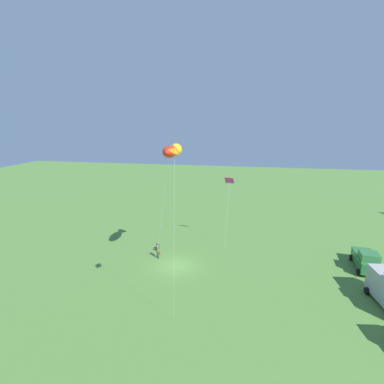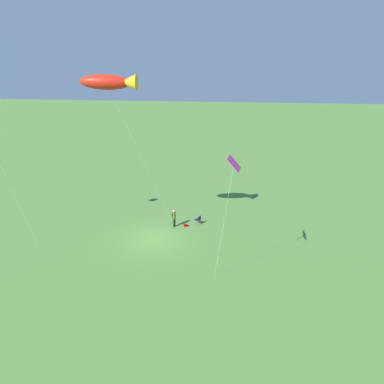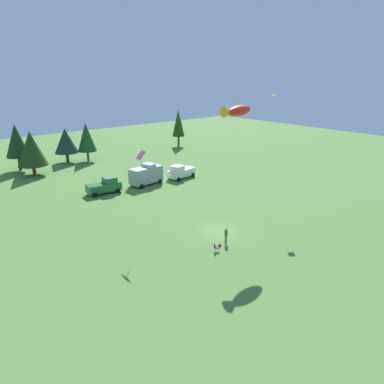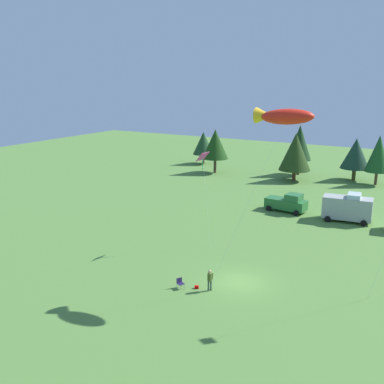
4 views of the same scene
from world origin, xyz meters
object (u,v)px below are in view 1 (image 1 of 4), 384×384
person_kite_flyer (158,250)px  kite_large_fish (171,151)px  folding_chair (157,247)px  backpack_on_grass (159,254)px  kite_delta_orange (175,152)px  kite_diamond_rainbow (229,182)px  truck_green_flatbed (366,260)px

person_kite_flyer → kite_large_fish: 13.38m
kite_large_fish → folding_chair: bearing=-149.2°
folding_chair → backpack_on_grass: folding_chair is taller
kite_large_fish → kite_delta_orange: kite_delta_orange is taller
kite_large_fish → backpack_on_grass: bearing=-148.6°
person_kite_flyer → kite_large_fish: bearing=68.4°
kite_large_fish → kite_delta_orange: 10.34m
kite_large_fish → person_kite_flyer: bearing=-144.0°
folding_chair → kite_diamond_rainbow: size_ratio=0.09×
folding_chair → kite_large_fish: size_ratio=0.06×
person_kite_flyer → backpack_on_grass: size_ratio=5.44×
backpack_on_grass → kite_diamond_rainbow: bearing=116.2°
backpack_on_grass → kite_large_fish: size_ratio=0.02×
folding_chair → truck_green_flatbed: bearing=115.5°
truck_green_flatbed → folding_chair: bearing=-85.8°
truck_green_flatbed → kite_diamond_rainbow: (-3.33, -15.69, 7.67)m
person_kite_flyer → kite_diamond_rainbow: bearing=154.9°
folding_chair → kite_large_fish: bearing=57.3°
truck_green_flatbed → backpack_on_grass: bearing=-83.0°
kite_large_fish → kite_diamond_rainbow: bearing=151.3°
person_kite_flyer → folding_chair: size_ratio=2.12×
kite_delta_orange → kite_diamond_rainbow: 20.01m
kite_large_fish → kite_delta_orange: bearing=16.3°
folding_chair → kite_large_fish: 14.87m
kite_delta_orange → kite_diamond_rainbow: bearing=173.5°
person_kite_flyer → kite_diamond_rainbow: (-5.11, 8.03, 7.75)m
truck_green_flatbed → kite_large_fish: size_ratio=0.37×
kite_diamond_rainbow → backpack_on_grass: bearing=-63.8°
person_kite_flyer → kite_large_fish: (4.10, 2.98, 12.38)m
truck_green_flatbed → kite_delta_orange: bearing=-43.3°
backpack_on_grass → kite_delta_orange: size_ratio=0.02×
person_kite_flyer → kite_delta_orange: kite_delta_orange is taller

